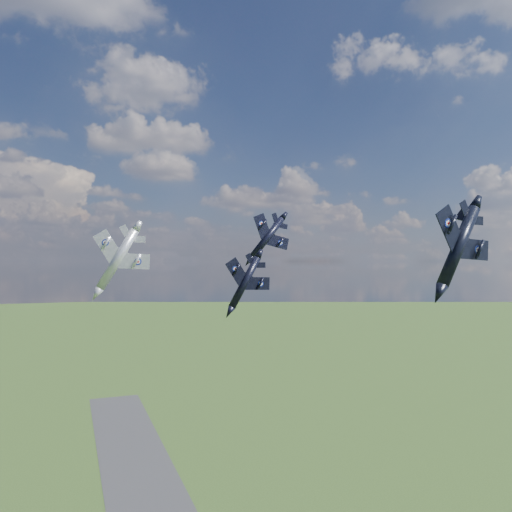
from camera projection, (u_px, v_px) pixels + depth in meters
name	position (u px, v px, depth m)	size (l,w,h in m)	color
jet_lead_navy	(245.00, 282.00, 80.98)	(9.03, 12.60, 2.61)	black
jet_right_navy	(459.00, 246.00, 55.81)	(10.09, 14.07, 2.91)	black
jet_high_navy	(267.00, 238.00, 99.77)	(10.27, 14.32, 2.96)	black
jet_left_silver	(118.00, 259.00, 83.22)	(11.10, 15.47, 3.20)	#A8AAB3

